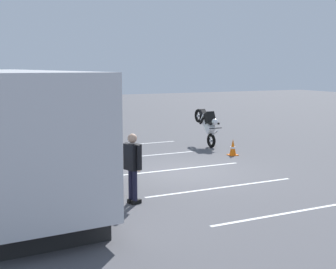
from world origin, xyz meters
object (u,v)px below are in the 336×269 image
Objects in this scene: spectator_right at (97,147)px; parked_motorcycle_silver at (76,167)px; stunt_motorcycle at (207,123)px; spectator_left at (112,156)px; spectator_far_right at (86,140)px; traffic_cone at (233,147)px; tour_bus at (5,132)px; spectator_far_left at (133,162)px; spectator_centre at (112,147)px.

spectator_right reaches higher than parked_motorcycle_silver.
parked_motorcycle_silver is at bearing 120.14° from stunt_motorcycle.
spectator_left reaches higher than parked_motorcycle_silver.
spectator_right is 1.22m from spectator_far_right.
spectator_right is 2.62× the size of traffic_cone.
stunt_motorcycle is at bearing -68.99° from spectator_far_right.
tour_bus is 5.71× the size of spectator_far_left.
spectator_centre reaches higher than parked_motorcycle_silver.
traffic_cone is (4.19, -5.69, -0.74)m from spectator_far_left.
spectator_far_left is at bearing 174.79° from spectator_centre.
spectator_left is 0.86× the size of stunt_motorcycle.
spectator_centre is (2.11, -0.19, 0.03)m from spectator_far_left.
parked_motorcycle_silver reaches higher than traffic_cone.
traffic_cone is at bearing -76.90° from spectator_right.
spectator_far_left is 2.68m from parked_motorcycle_silver.
parked_motorcycle_silver is at bearing 104.66° from traffic_cone.
stunt_motorcycle is (3.95, -8.48, -0.65)m from tour_bus.
spectator_far_right is at bearing 111.01° from stunt_motorcycle.
parked_motorcycle_silver is 7.63m from stunt_motorcycle.
tour_bus is at bearing 102.28° from traffic_cone.
stunt_motorcycle is at bearing -59.33° from spectator_right.
stunt_motorcycle is at bearing -3.08° from traffic_cone.
traffic_cone is at bearing -88.85° from spectator_far_right.
tour_bus reaches higher than spectator_centre.
spectator_right is 0.81× the size of stunt_motorcycle.
spectator_far_right reaches higher than spectator_right.
traffic_cone is (1.33, -5.73, -0.67)m from spectator_right.
tour_bus reaches higher than parked_motorcycle_silver.
spectator_centre is 5.93m from traffic_cone.
tour_bus reaches higher than stunt_motorcycle.
spectator_left is at bearing 176.69° from spectator_far_right.
spectator_far_left is 1.03× the size of spectator_far_right.
spectator_far_right is at bearing -3.31° from spectator_left.
spectator_far_left is at bearing 126.39° from traffic_cone.
spectator_right is (1.99, -0.19, -0.08)m from spectator_left.
spectator_far_right is 6.26m from stunt_motorcycle.
stunt_motorcycle is at bearing -47.89° from spectator_left.
spectator_far_right is 0.83× the size of stunt_motorcycle.
spectator_far_right is at bearing 91.15° from traffic_cone.
spectator_centre reaches higher than stunt_motorcycle.
parked_motorcycle_silver is at bearing 115.81° from spectator_right.
spectator_centre reaches higher than spectator_far_left.
traffic_cone is at bearing 176.92° from stunt_motorcycle.
spectator_far_left reaches higher than spectator_far_right.
tour_bus is 3.20m from spectator_far_right.
spectator_centre is 2.83× the size of traffic_cone.
spectator_right is at bearing -179.73° from spectator_far_right.
parked_motorcycle_silver is 6.69m from traffic_cone.
spectator_far_left reaches higher than traffic_cone.
spectator_centre is at bearing -18.67° from spectator_left.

